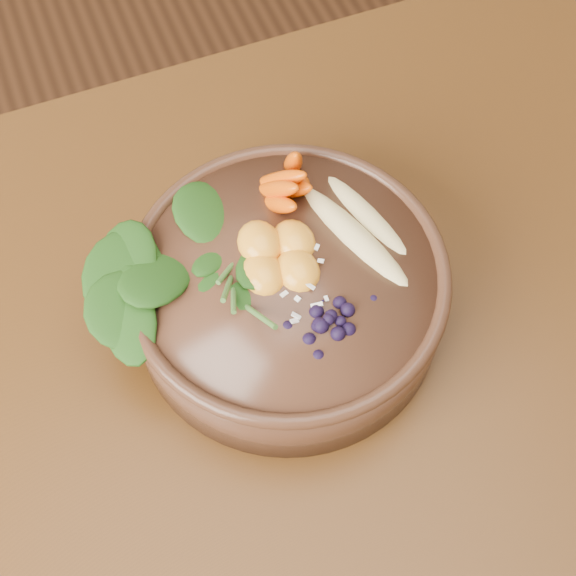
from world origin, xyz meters
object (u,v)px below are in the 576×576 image
at_px(carrot_cluster, 286,160).
at_px(blueberry_pile, 332,309).
at_px(stoneware_bowl, 288,294).
at_px(dining_table, 477,403).
at_px(mandarin_cluster, 278,247).
at_px(banana_halves, 361,216).
at_px(kale_heap, 207,236).

height_order(carrot_cluster, blueberry_pile, carrot_cluster).
distance_m(stoneware_bowl, blueberry_pile, 0.08).
bearing_deg(stoneware_bowl, blueberry_pile, -74.12).
height_order(dining_table, mandarin_cluster, mandarin_cluster).
height_order(mandarin_cluster, blueberry_pile, blueberry_pile).
bearing_deg(mandarin_cluster, dining_table, -40.47).
xyz_separation_m(banana_halves, blueberry_pile, (-0.06, -0.08, 0.01)).
relative_size(stoneware_bowl, carrot_cluster, 3.62).
bearing_deg(kale_heap, stoneware_bowl, -40.12).
xyz_separation_m(carrot_cluster, banana_halves, (0.04, -0.06, -0.02)).
height_order(dining_table, stoneware_bowl, stoneware_bowl).
bearing_deg(stoneware_bowl, carrot_cluster, 69.32).
xyz_separation_m(kale_heap, banana_halves, (0.13, -0.02, -0.01)).
relative_size(dining_table, stoneware_bowl, 5.87).
height_order(kale_heap, mandarin_cluster, kale_heap).
bearing_deg(dining_table, kale_heap, 142.14).
height_order(stoneware_bowl, carrot_cluster, carrot_cluster).
xyz_separation_m(kale_heap, mandarin_cluster, (0.05, -0.03, -0.01)).
distance_m(dining_table, kale_heap, 0.32).
bearing_deg(carrot_cluster, banana_halves, -66.94).
distance_m(dining_table, mandarin_cluster, 0.27).
bearing_deg(kale_heap, carrot_cluster, 23.53).
xyz_separation_m(kale_heap, carrot_cluster, (0.09, 0.04, 0.02)).
xyz_separation_m(dining_table, stoneware_bowl, (-0.15, 0.12, 0.13)).
height_order(dining_table, kale_heap, kale_heap).
bearing_deg(banana_halves, mandarin_cluster, 170.25).
height_order(stoneware_bowl, kale_heap, kale_heap).
relative_size(dining_table, blueberry_pile, 12.71).
bearing_deg(blueberry_pile, stoneware_bowl, 105.88).
distance_m(dining_table, banana_halves, 0.24).
height_order(banana_halves, blueberry_pile, blueberry_pile).
bearing_deg(dining_table, banana_halves, 119.70).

